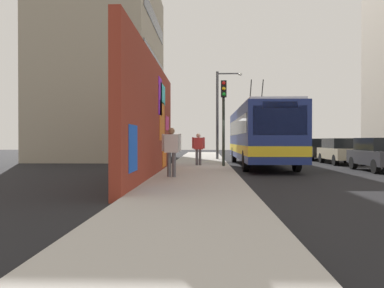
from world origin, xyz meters
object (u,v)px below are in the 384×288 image
pedestrian_near_wall (171,148)px  parked_car_champagne (341,151)px  parked_car_black (317,149)px  pedestrian_midblock (198,146)px  parked_car_navy (299,147)px  traffic_light (224,109)px  city_bus (260,134)px  parked_car_dark_gray (381,154)px  street_lamp (220,108)px

pedestrian_near_wall → parked_car_champagne: bearing=-42.4°
parked_car_black → pedestrian_midblock: pedestrian_midblock is taller
parked_car_navy → traffic_light: (-15.75, 7.35, 2.24)m
city_bus → parked_car_dark_gray: 6.40m
traffic_light → parked_car_champagne: bearing=-59.1°
city_bus → parked_car_dark_gray: city_bus is taller
parked_car_dark_gray → parked_car_black: same height
parked_car_champagne → parked_car_black: 5.28m
parked_car_champagne → pedestrian_midblock: (-3.63, 8.64, 0.31)m
city_bus → parked_car_navy: 14.38m
pedestrian_near_wall → parked_car_navy: bearing=-23.6°
street_lamp → parked_car_dark_gray: bearing=-141.6°
city_bus → parked_car_black: bearing=-35.5°
pedestrian_midblock → traffic_light: bearing=-120.7°
pedestrian_near_wall → street_lamp: bearing=-9.2°
parked_car_black → pedestrian_near_wall: (-15.65, 9.48, 0.37)m
parked_car_black → pedestrian_near_wall: bearing=148.8°
parked_car_champagne → street_lamp: size_ratio=0.69×
pedestrian_midblock → pedestrian_near_wall: pedestrian_near_wall is taller
parked_car_navy → pedestrian_midblock: size_ratio=2.63×
parked_car_black → street_lamp: bearing=103.7°
city_bus → street_lamp: (5.53, 2.03, 1.88)m
city_bus → parked_car_dark_gray: (-3.60, -5.20, -1.00)m
parked_car_black → parked_car_navy: (6.08, 0.00, -0.00)m
parked_car_champagne → pedestrian_near_wall: size_ratio=2.39×
parked_car_dark_gray → traffic_light: traffic_light is taller
street_lamp → parked_car_navy: bearing=-42.7°
city_bus → parked_car_black: 9.01m
parked_car_black → street_lamp: (-1.76, 7.23, 2.87)m
street_lamp → city_bus: bearing=-159.8°
parked_car_champagne → street_lamp: street_lamp is taller
parked_car_champagne → pedestrian_near_wall: pedestrian_near_wall is taller
parked_car_dark_gray → traffic_light: 7.78m
pedestrian_near_wall → pedestrian_midblock: bearing=-7.1°
city_bus → parked_car_dark_gray: bearing=-124.7°
parked_car_dark_gray → parked_car_champagne: (5.61, -0.00, 0.00)m
pedestrian_near_wall → city_bus: bearing=-27.1°
traffic_light → street_lamp: 7.93m
city_bus → pedestrian_near_wall: bearing=152.9°
parked_car_dark_gray → street_lamp: size_ratio=0.67×
parked_car_champagne → parked_car_navy: 11.36m
city_bus → traffic_light: 3.44m
city_bus → pedestrian_near_wall: (-8.36, 4.28, -0.63)m
parked_car_black → pedestrian_near_wall: pedestrian_near_wall is taller
parked_car_black → street_lamp: 7.98m
parked_car_champagne → parked_car_black: (5.28, -0.00, 0.00)m
pedestrian_midblock → street_lamp: (7.14, -1.41, 2.57)m
parked_car_dark_gray → parked_car_navy: bearing=-0.0°
pedestrian_midblock → street_lamp: street_lamp is taller
pedestrian_midblock → city_bus: bearing=-64.9°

